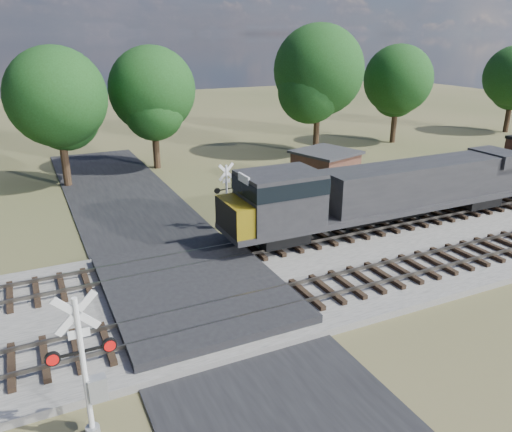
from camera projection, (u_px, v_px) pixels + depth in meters
ground at (198, 301)px, 20.66m from camera, size 160.00×160.00×0.00m
ballast_bed at (383, 251)px, 25.07m from camera, size 140.00×10.00×0.30m
road at (198, 301)px, 20.65m from camera, size 7.00×60.00×0.08m
crossing_panel at (194, 289)px, 20.98m from camera, size 7.00×9.00×0.62m
track_near at (288, 298)px, 20.08m from camera, size 140.00×2.60×0.33m
track_far at (238, 252)px, 24.32m from camera, size 140.00×2.60×0.33m
crossing_signal_near at (89, 380)px, 13.14m from camera, size 1.79×0.39×4.45m
crossing_signal_far at (226, 203)px, 27.74m from camera, size 1.54×0.37×3.85m
equipment_shed at (325, 169)px, 35.61m from camera, size 4.89×4.89×2.67m
treeline at (199, 87)px, 39.20m from camera, size 80.18×9.71×11.41m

